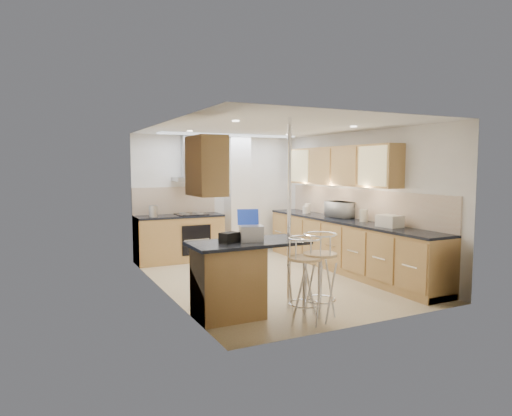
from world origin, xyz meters
name	(u,v)px	position (x,y,z in m)	size (l,w,h in m)	color
ground	(272,279)	(0.00, 0.00, 0.00)	(4.80, 4.80, 0.00)	tan
room_shell	(279,186)	(0.32, 0.38, 1.54)	(3.64, 4.84, 2.51)	silver
right_counter	(346,245)	(1.50, 0.00, 0.46)	(0.63, 4.40, 0.92)	#AC8845
back_counter	(179,238)	(-0.95, 2.10, 0.46)	(1.70, 0.63, 0.92)	#AC8845
peninsula	(248,278)	(-1.12, -1.45, 0.48)	(1.47, 0.72, 0.94)	#AC8845
microwave	(341,210)	(1.64, 0.34, 1.07)	(0.54, 0.37, 0.30)	silver
laptop	(251,233)	(-1.08, -1.46, 1.04)	(0.29, 0.21, 0.20)	#A3A6AB
bag	(229,237)	(-1.36, -1.41, 1.00)	(0.22, 0.16, 0.12)	black
bar_stool_near	(305,280)	(-0.65, -2.03, 0.52)	(0.43, 0.43, 1.05)	#DEAD77
bar_stool_end	(320,276)	(-0.40, -1.98, 0.54)	(0.44, 0.44, 1.07)	#DEAD77
jar_a	(308,208)	(1.55, 1.35, 1.01)	(0.12, 0.12, 0.19)	white
jar_b	(305,210)	(1.44, 1.26, 0.99)	(0.11, 0.11, 0.15)	white
jar_c	(364,215)	(1.62, -0.34, 1.03)	(0.14, 0.14, 0.21)	#B2AA8E
jar_d	(389,222)	(1.63, -0.95, 0.98)	(0.10, 0.10, 0.13)	silver
bread_bin	(390,221)	(1.53, -1.08, 1.01)	(0.28, 0.36, 0.19)	white
kettle	(153,211)	(-1.49, 1.99, 1.03)	(0.16, 0.16, 0.22)	#A8ABAD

